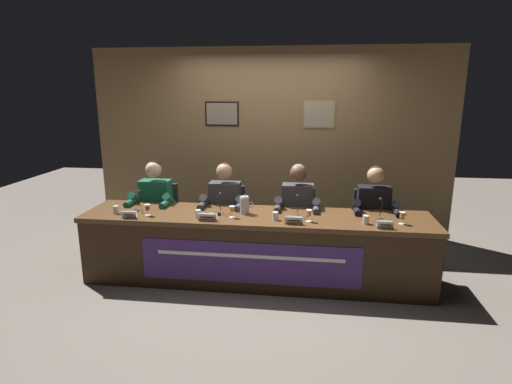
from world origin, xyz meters
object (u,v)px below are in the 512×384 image
at_px(water_cup_center_left, 198,214).
at_px(microphone_center_right, 297,209).
at_px(water_cup_far_left, 116,210).
at_px(nameplate_far_left, 129,214).
at_px(microphone_far_right, 381,213).
at_px(panelist_center_left, 224,207).
at_px(water_cup_far_right, 366,220).
at_px(chair_center_right, 297,227).
at_px(nameplate_far_right, 385,224).
at_px(chair_center_left, 228,224).
at_px(microphone_center_left, 219,207).
at_px(panelist_far_right, 374,212).
at_px(panelist_center_right, 297,209).
at_px(microphone_far_left, 137,204).
at_px(nameplate_center_left, 207,217).
at_px(water_cup_center_right, 275,216).
at_px(juice_glass_far_left, 147,208).
at_px(conference_table, 255,239).
at_px(panelist_far_left, 154,204).
at_px(water_pitcher_central, 245,205).
at_px(juice_glass_far_right, 402,216).
at_px(juice_glass_center_left, 232,210).
at_px(juice_glass_center_right, 309,213).
at_px(nameplate_center_right, 294,220).
at_px(chair_far_right, 370,230).

distance_m(water_cup_center_left, microphone_center_right, 1.04).
bearing_deg(microphone_center_right, water_cup_far_left, -175.47).
height_order(nameplate_far_left, microphone_far_right, microphone_far_right).
bearing_deg(panelist_center_left, water_cup_far_right, -18.91).
bearing_deg(chair_center_right, nameplate_far_right, -44.47).
height_order(chair_center_left, microphone_center_left, microphone_center_left).
height_order(panelist_far_right, nameplate_far_right, panelist_far_right).
relative_size(chair_center_right, panelist_center_right, 0.73).
height_order(microphone_far_left, water_cup_far_right, microphone_far_left).
relative_size(microphone_center_right, nameplate_far_right, 1.39).
distance_m(water_cup_far_left, chair_center_right, 2.09).
distance_m(nameplate_far_left, nameplate_center_left, 0.83).
distance_m(water_cup_far_left, panelist_far_right, 2.84).
bearing_deg(water_cup_center_right, juice_glass_far_left, -179.03).
height_order(conference_table, chair_center_right, chair_center_right).
distance_m(microphone_far_left, water_cup_center_left, 0.75).
height_order(panelist_far_left, chair_center_right, panelist_far_left).
bearing_deg(chair_center_right, water_pitcher_central, -135.67).
xyz_separation_m(microphone_center_left, water_cup_center_right, (0.62, -0.14, -0.04)).
height_order(conference_table, panelist_center_right, panelist_center_right).
relative_size(panelist_far_right, water_cup_far_right, 14.41).
bearing_deg(microphone_center_right, juice_glass_far_left, -173.47).
relative_size(nameplate_far_left, microphone_far_left, 0.74).
xyz_separation_m(nameplate_far_left, water_cup_far_left, (-0.21, 0.13, -0.00)).
xyz_separation_m(microphone_center_left, panelist_center_right, (0.83, 0.39, -0.11)).
relative_size(panelist_center_left, nameplate_far_right, 7.85).
height_order(juice_glass_far_right, water_pitcher_central, water_pitcher_central).
relative_size(nameplate_far_left, chair_center_left, 0.18).
distance_m(panelist_far_left, microphone_far_left, 0.41).
bearing_deg(microphone_far_left, panelist_far_right, 8.52).
relative_size(microphone_center_left, water_pitcher_central, 1.03).
relative_size(juice_glass_center_left, panelist_far_right, 0.10).
distance_m(chair_center_right, microphone_far_right, 1.11).
relative_size(nameplate_far_left, water_cup_center_right, 1.88).
height_order(juice_glass_far_left, nameplate_far_right, juice_glass_far_left).
relative_size(microphone_far_left, chair_center_left, 0.24).
relative_size(panelist_center_left, panelist_far_right, 1.00).
relative_size(juice_glass_far_left, water_pitcher_central, 0.59).
height_order(microphone_far_left, water_cup_center_right, microphone_far_left).
xyz_separation_m(water_cup_center_left, water_cup_far_right, (1.71, 0.02, 0.00)).
bearing_deg(juice_glass_center_right, microphone_far_left, 175.63).
bearing_deg(juice_glass_center_left, nameplate_center_left, -150.43).
height_order(panelist_center_left, microphone_center_right, panelist_center_left).
distance_m(nameplate_center_right, juice_glass_far_right, 1.08).
distance_m(juice_glass_far_right, water_pitcher_central, 1.61).
xyz_separation_m(chair_center_right, panelist_far_right, (0.86, -0.20, 0.28)).
bearing_deg(juice_glass_far_right, chair_far_right, 105.68).
distance_m(nameplate_far_left, water_cup_center_left, 0.72).
bearing_deg(microphone_far_right, microphone_far_left, -179.88).
bearing_deg(panelist_center_left, microphone_far_right, -12.59).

